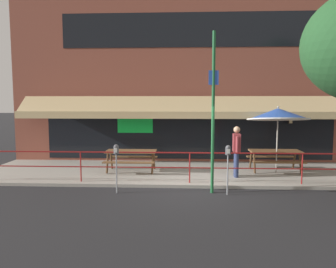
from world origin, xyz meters
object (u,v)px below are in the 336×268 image
at_px(picnic_table_centre, 275,155).
at_px(patio_umbrella_centre, 278,114).
at_px(parking_meter_near, 116,154).
at_px(parking_meter_far, 228,155).
at_px(street_sign_pole, 213,112).
at_px(pedestrian_walking, 236,149).
at_px(picnic_table_left, 131,155).

bearing_deg(picnic_table_centre, patio_umbrella_centre, -90.00).
relative_size(picnic_table_centre, patio_umbrella_centre, 0.75).
height_order(patio_umbrella_centre, parking_meter_near, patio_umbrella_centre).
distance_m(patio_umbrella_centre, parking_meter_near, 5.91).
height_order(patio_umbrella_centre, parking_meter_far, patio_umbrella_centre).
bearing_deg(parking_meter_near, patio_umbrella_centre, 25.69).
relative_size(parking_meter_far, street_sign_pole, 0.31).
bearing_deg(patio_umbrella_centre, street_sign_pole, -136.35).
relative_size(patio_umbrella_centre, parking_meter_far, 1.69).
relative_size(picnic_table_centre, street_sign_pole, 0.39).
height_order(pedestrian_walking, parking_meter_far, pedestrian_walking).
xyz_separation_m(patio_umbrella_centre, street_sign_pole, (-2.49, -2.37, 0.17)).
distance_m(parking_meter_near, parking_meter_far, 3.17).
bearing_deg(pedestrian_walking, parking_meter_far, -106.16).
height_order(picnic_table_left, pedestrian_walking, pedestrian_walking).
bearing_deg(parking_meter_far, picnic_table_centre, 53.01).
distance_m(picnic_table_left, street_sign_pole, 3.92).
bearing_deg(street_sign_pole, picnic_table_left, 139.90).
bearing_deg(pedestrian_walking, picnic_table_centre, 31.03).
bearing_deg(parking_meter_near, street_sign_pole, 3.10).
distance_m(picnic_table_centre, pedestrian_walking, 1.83).
bearing_deg(street_sign_pole, parking_meter_far, -23.01).
bearing_deg(patio_umbrella_centre, picnic_table_left, -179.14).
bearing_deg(picnic_table_left, patio_umbrella_centre, 0.86).
xyz_separation_m(picnic_table_centre, patio_umbrella_centre, (0.00, -0.20, 1.47)).
relative_size(parking_meter_near, parking_meter_far, 1.00).
bearing_deg(picnic_table_left, street_sign_pole, -40.10).
bearing_deg(pedestrian_walking, parking_meter_near, -154.18).
xyz_separation_m(parking_meter_near, parking_meter_far, (3.17, -0.03, 0.00)).
xyz_separation_m(patio_umbrella_centre, parking_meter_far, (-2.07, -2.55, -1.03)).
height_order(picnic_table_centre, patio_umbrella_centre, patio_umbrella_centre).
bearing_deg(patio_umbrella_centre, picnic_table_centre, 90.00).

